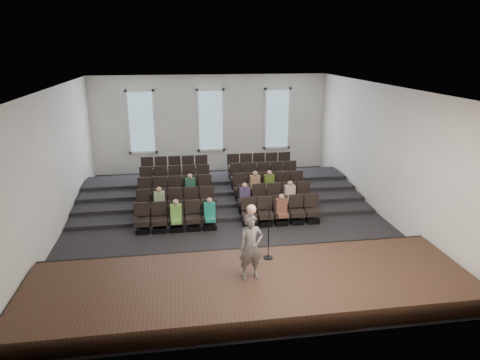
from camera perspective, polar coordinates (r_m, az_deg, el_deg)
name	(u,v)px	position (r m, az deg, el deg)	size (l,w,h in m)	color
ground	(228,221)	(16.32, -1.63, -5.50)	(14.00, 14.00, 0.00)	black
ceiling	(227,87)	(15.09, -1.80, 12.30)	(12.00, 14.00, 0.02)	white
wall_back	(211,124)	(22.35, -3.92, 7.46)	(12.00, 0.04, 5.00)	white
wall_front	(268,241)	(8.98, 3.81, -8.06)	(12.00, 0.04, 5.00)	white
wall_left	(53,164)	(15.98, -23.68, 1.97)	(0.04, 14.00, 5.00)	white
wall_right	(383,152)	(17.28, 18.55, 3.62)	(0.04, 14.00, 5.00)	white
stage	(251,287)	(11.71, 1.52, -14.02)	(11.80, 3.60, 0.50)	#3D251A
stage_lip	(241,256)	(13.23, 0.16, -10.07)	(11.80, 0.06, 0.52)	black
risers	(219,190)	(19.20, -2.80, -1.30)	(11.80, 4.80, 0.60)	black
seating_rows	(223,191)	(17.51, -2.27, -1.50)	(6.80, 4.70, 1.67)	black
windows	(211,120)	(22.25, -3.92, 7.94)	(8.44, 0.10, 3.24)	white
audience	(232,196)	(16.46, -1.11, -2.19)	(5.45, 2.64, 1.10)	#6FB046
speaker	(251,247)	(11.23, 1.48, -8.87)	(0.64, 0.42, 1.76)	#625F5C
mic_stand	(268,242)	(12.38, 3.80, -8.31)	(0.28, 0.28, 1.65)	black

